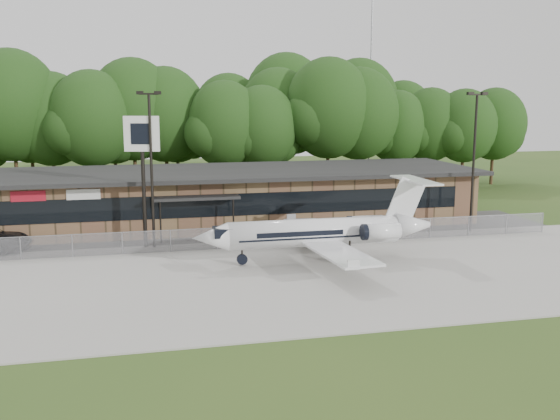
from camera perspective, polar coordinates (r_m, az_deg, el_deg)
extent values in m
plane|color=#2F4E1B|center=(26.94, 0.55, -11.05)|extent=(160.00, 160.00, 0.00)
cube|color=#9E9B93|center=(34.35, -2.58, -6.28)|extent=(64.00, 18.00, 0.08)
cube|color=#383835|center=(45.37, -5.20, -2.27)|extent=(50.00, 9.00, 0.06)
cube|color=brown|center=(49.39, -5.95, 1.05)|extent=(40.00, 10.00, 4.00)
cube|color=black|center=(44.43, -5.16, 0.45)|extent=(36.00, 0.08, 1.60)
cube|color=black|center=(48.61, -5.92, 3.47)|extent=(41.00, 11.50, 0.30)
cube|color=black|center=(43.53, -7.68, 1.13)|extent=(6.00, 1.60, 0.20)
cube|color=#AB1524|center=(44.41, -22.03, 1.18)|extent=(2.20, 0.06, 0.70)
cube|color=silver|center=(43.99, -17.53, 1.37)|extent=(2.20, 0.06, 0.70)
cube|color=gray|center=(40.86, -4.36, -2.61)|extent=(46.00, 0.03, 1.50)
cube|color=gray|center=(40.70, -4.38, -1.58)|extent=(46.00, 0.04, 0.04)
cylinder|color=gray|center=(77.66, 8.29, 12.05)|extent=(0.20, 0.20, 25.00)
cylinder|color=black|center=(41.21, -11.66, 3.32)|extent=(0.18, 0.18, 10.00)
cube|color=black|center=(40.94, -11.91, 10.35)|extent=(1.20, 0.12, 0.12)
cube|color=black|center=(40.93, -12.70, 10.42)|extent=(0.45, 0.30, 0.22)
cube|color=black|center=(40.96, -11.13, 10.48)|extent=(0.45, 0.30, 0.22)
cylinder|color=black|center=(47.62, 17.27, 3.96)|extent=(0.18, 0.18, 10.00)
cube|color=black|center=(47.39, 17.59, 10.04)|extent=(1.20, 0.12, 0.12)
cube|color=black|center=(47.11, 17.01, 10.16)|extent=(0.45, 0.30, 0.22)
cube|color=black|center=(47.67, 18.18, 10.09)|extent=(0.45, 0.30, 0.22)
cylinder|color=silver|center=(37.42, 3.12, -2.18)|extent=(10.41, 1.67, 1.67)
cone|color=silver|center=(36.23, -6.44, -2.64)|extent=(2.08, 1.67, 1.67)
cone|color=silver|center=(39.59, 11.99, -1.47)|extent=(2.29, 1.67, 1.67)
cube|color=silver|center=(34.49, 5.52, -4.07)|extent=(2.29, 6.25, 0.12)
cube|color=silver|center=(40.89, 2.48, -1.79)|extent=(2.29, 6.25, 0.12)
cylinder|color=silver|center=(37.40, 9.20, -2.06)|extent=(2.29, 0.94, 0.94)
cylinder|color=silver|center=(39.77, 7.80, -1.30)|extent=(2.29, 0.94, 0.94)
cube|color=silver|center=(39.11, 11.38, 0.66)|extent=(2.56, 0.15, 3.13)
cube|color=silver|center=(39.18, 12.28, 2.56)|extent=(1.36, 4.79, 0.10)
cube|color=black|center=(36.25, -5.30, -2.14)|extent=(1.04, 1.25, 0.52)
cube|color=black|center=(38.29, 5.80, -4.09)|extent=(0.83, 2.50, 0.73)
cylinder|color=black|center=(36.81, -3.48, -4.64)|extent=(0.63, 0.63, 0.23)
cylinder|color=black|center=(41.61, -12.36, 2.14)|extent=(0.30, 0.30, 8.25)
cube|color=silver|center=(41.29, -12.54, 6.82)|extent=(2.27, 0.79, 2.27)
cube|color=black|center=(41.16, -12.58, 6.81)|extent=(1.31, 0.36, 1.34)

